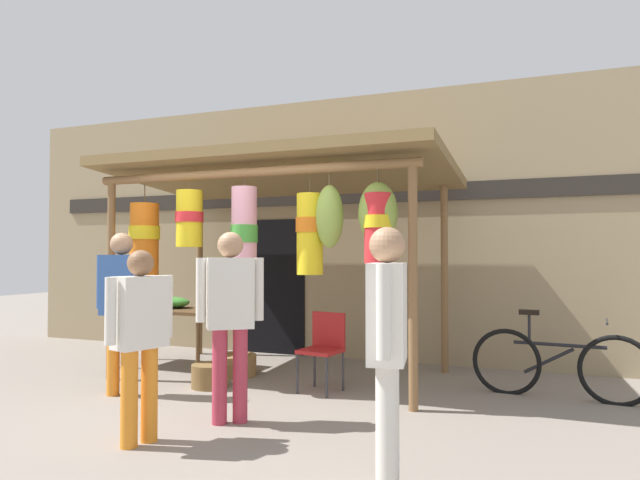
{
  "coord_description": "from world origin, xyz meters",
  "views": [
    {
      "loc": [
        3.02,
        -5.4,
        1.48
      ],
      "look_at": [
        0.44,
        1.15,
        1.66
      ],
      "focal_mm": 31.7,
      "sensor_mm": 36.0,
      "label": 1
    }
  ],
  "objects_px": {
    "display_table": "(169,314)",
    "folding_chair": "(324,344)",
    "shopper_by_bananas": "(230,310)",
    "passerby_at_right": "(121,299)",
    "parked_bicycle": "(559,365)",
    "vendor_in_orange": "(140,330)",
    "wicker_basket_spare": "(235,365)",
    "customer_foreground": "(387,336)",
    "wicker_basket_by_table": "(210,376)",
    "flower_heap_on_table": "(170,302)"
  },
  "relations": [
    {
      "from": "vendor_in_orange",
      "to": "wicker_basket_by_table",
      "type": "bearing_deg",
      "value": 105.88
    },
    {
      "from": "folding_chair",
      "to": "shopper_by_bananas",
      "type": "height_order",
      "value": "shopper_by_bananas"
    },
    {
      "from": "display_table",
      "to": "wicker_basket_spare",
      "type": "height_order",
      "value": "display_table"
    },
    {
      "from": "flower_heap_on_table",
      "to": "parked_bicycle",
      "type": "height_order",
      "value": "flower_heap_on_table"
    },
    {
      "from": "display_table",
      "to": "shopper_by_bananas",
      "type": "bearing_deg",
      "value": -42.58
    },
    {
      "from": "display_table",
      "to": "passerby_at_right",
      "type": "xyz_separation_m",
      "value": [
        0.48,
        -1.46,
        0.32
      ]
    },
    {
      "from": "flower_heap_on_table",
      "to": "shopper_by_bananas",
      "type": "xyz_separation_m",
      "value": [
        2.06,
        -1.93,
        0.15
      ]
    },
    {
      "from": "customer_foreground",
      "to": "passerby_at_right",
      "type": "xyz_separation_m",
      "value": [
        -3.23,
        1.35,
        0.04
      ]
    },
    {
      "from": "display_table",
      "to": "passerby_at_right",
      "type": "distance_m",
      "value": 1.57
    },
    {
      "from": "shopper_by_bananas",
      "to": "parked_bicycle",
      "type": "bearing_deg",
      "value": 35.93
    },
    {
      "from": "display_table",
      "to": "shopper_by_bananas",
      "type": "relative_size",
      "value": 0.86
    },
    {
      "from": "folding_chair",
      "to": "customer_foreground",
      "type": "height_order",
      "value": "customer_foreground"
    },
    {
      "from": "wicker_basket_by_table",
      "to": "parked_bicycle",
      "type": "height_order",
      "value": "parked_bicycle"
    },
    {
      "from": "flower_heap_on_table",
      "to": "display_table",
      "type": "bearing_deg",
      "value": -64.96
    },
    {
      "from": "passerby_at_right",
      "to": "shopper_by_bananas",
      "type": "bearing_deg",
      "value": -14.81
    },
    {
      "from": "vendor_in_orange",
      "to": "shopper_by_bananas",
      "type": "bearing_deg",
      "value": 63.41
    },
    {
      "from": "customer_foreground",
      "to": "shopper_by_bananas",
      "type": "distance_m",
      "value": 1.92
    },
    {
      "from": "passerby_at_right",
      "to": "customer_foreground",
      "type": "bearing_deg",
      "value": -22.77
    },
    {
      "from": "wicker_basket_spare",
      "to": "passerby_at_right",
      "type": "xyz_separation_m",
      "value": [
        -0.6,
        -1.32,
        0.89
      ]
    },
    {
      "from": "parked_bicycle",
      "to": "shopper_by_bananas",
      "type": "bearing_deg",
      "value": -144.07
    },
    {
      "from": "wicker_basket_spare",
      "to": "flower_heap_on_table",
      "type": "bearing_deg",
      "value": 169.73
    },
    {
      "from": "shopper_by_bananas",
      "to": "display_table",
      "type": "bearing_deg",
      "value": 137.42
    },
    {
      "from": "display_table",
      "to": "parked_bicycle",
      "type": "distance_m",
      "value": 4.76
    },
    {
      "from": "display_table",
      "to": "flower_heap_on_table",
      "type": "relative_size",
      "value": 2.5
    },
    {
      "from": "display_table",
      "to": "customer_foreground",
      "type": "distance_m",
      "value": 4.66
    },
    {
      "from": "display_table",
      "to": "vendor_in_orange",
      "type": "height_order",
      "value": "vendor_in_orange"
    },
    {
      "from": "parked_bicycle",
      "to": "display_table",
      "type": "bearing_deg",
      "value": -178.86
    },
    {
      "from": "parked_bicycle",
      "to": "customer_foreground",
      "type": "distance_m",
      "value": 3.15
    },
    {
      "from": "folding_chair",
      "to": "passerby_at_right",
      "type": "bearing_deg",
      "value": -152.6
    },
    {
      "from": "wicker_basket_by_table",
      "to": "vendor_in_orange",
      "type": "distance_m",
      "value": 2.04
    },
    {
      "from": "shopper_by_bananas",
      "to": "vendor_in_orange",
      "type": "bearing_deg",
      "value": -116.59
    },
    {
      "from": "parked_bicycle",
      "to": "folding_chair",
      "type": "bearing_deg",
      "value": -166.57
    },
    {
      "from": "display_table",
      "to": "folding_chair",
      "type": "xyz_separation_m",
      "value": [
        2.38,
        -0.47,
        -0.19
      ]
    },
    {
      "from": "folding_chair",
      "to": "parked_bicycle",
      "type": "bearing_deg",
      "value": 13.43
    },
    {
      "from": "shopper_by_bananas",
      "to": "passerby_at_right",
      "type": "relative_size",
      "value": 0.98
    },
    {
      "from": "display_table",
      "to": "vendor_in_orange",
      "type": "bearing_deg",
      "value": -57.5
    },
    {
      "from": "vendor_in_orange",
      "to": "shopper_by_bananas",
      "type": "height_order",
      "value": "shopper_by_bananas"
    },
    {
      "from": "parked_bicycle",
      "to": "vendor_in_orange",
      "type": "distance_m",
      "value": 4.13
    },
    {
      "from": "flower_heap_on_table",
      "to": "folding_chair",
      "type": "height_order",
      "value": "flower_heap_on_table"
    },
    {
      "from": "vendor_in_orange",
      "to": "customer_foreground",
      "type": "distance_m",
      "value": 2.05
    },
    {
      "from": "shopper_by_bananas",
      "to": "passerby_at_right",
      "type": "xyz_separation_m",
      "value": [
        -1.56,
        0.41,
        0.02
      ]
    },
    {
      "from": "flower_heap_on_table",
      "to": "wicker_basket_spare",
      "type": "bearing_deg",
      "value": -10.27
    },
    {
      "from": "display_table",
      "to": "folding_chair",
      "type": "relative_size",
      "value": 1.72
    },
    {
      "from": "flower_heap_on_table",
      "to": "wicker_basket_by_table",
      "type": "xyz_separation_m",
      "value": [
        1.17,
        -0.85,
        -0.71
      ]
    },
    {
      "from": "vendor_in_orange",
      "to": "wicker_basket_spare",
      "type": "bearing_deg",
      "value": 103.26
    },
    {
      "from": "vendor_in_orange",
      "to": "customer_foreground",
      "type": "relative_size",
      "value": 0.92
    },
    {
      "from": "wicker_basket_spare",
      "to": "folding_chair",
      "type": "bearing_deg",
      "value": -14.3
    },
    {
      "from": "folding_chair",
      "to": "wicker_basket_spare",
      "type": "height_order",
      "value": "folding_chair"
    },
    {
      "from": "flower_heap_on_table",
      "to": "shopper_by_bananas",
      "type": "bearing_deg",
      "value": -43.11
    },
    {
      "from": "wicker_basket_spare",
      "to": "vendor_in_orange",
      "type": "bearing_deg",
      "value": -76.74
    }
  ]
}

